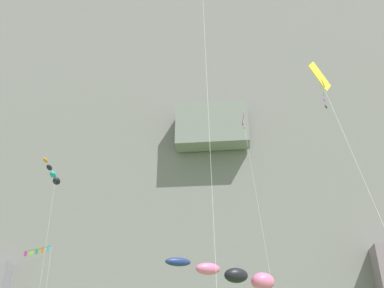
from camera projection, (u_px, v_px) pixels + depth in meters
cliff_face at (218, 162)px, 70.40m from camera, size 180.00×31.94×67.14m
kite_diamond_low_right at (245, 129)px, 36.71m from camera, size 1.88×3.57×22.52m
kite_windsock_high_right at (238, 276)px, 24.38m from camera, size 6.02×4.76×7.80m
kite_banner_low_left at (37, 260)px, 42.17m from camera, size 4.59×3.35×13.75m
kite_diamond_high_left at (324, 87)px, 18.73m from camera, size 2.55×2.30×14.20m
kite_windsock_upper_right at (53, 175)px, 44.98m from camera, size 1.94×5.26×21.23m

